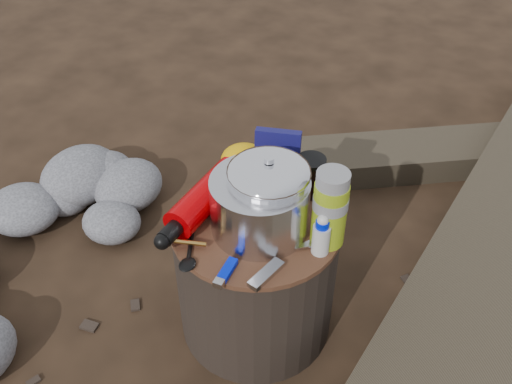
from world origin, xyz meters
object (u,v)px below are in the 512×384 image
at_px(fuel_bottle, 206,196).
at_px(thermos, 330,209).
at_px(camping_pot, 268,194).
at_px(travel_mug, 310,176).
at_px(stump, 256,275).

xyz_separation_m(fuel_bottle, thermos, (0.31, 0.02, 0.06)).
relative_size(camping_pot, travel_mug, 1.79).
bearing_deg(stump, thermos, 3.32).
bearing_deg(travel_mug, stump, -116.79).
height_order(thermos, travel_mug, thermos).
bearing_deg(thermos, stump, -176.68).
relative_size(stump, thermos, 2.12).
height_order(fuel_bottle, thermos, thermos).
relative_size(thermos, travel_mug, 1.87).
height_order(stump, thermos, thermos).
xyz_separation_m(camping_pot, fuel_bottle, (-0.16, -0.01, -0.06)).
height_order(camping_pot, travel_mug, camping_pot).
xyz_separation_m(thermos, travel_mug, (-0.10, 0.15, -0.05)).
relative_size(stump, travel_mug, 3.96).
relative_size(camping_pot, thermos, 0.96).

